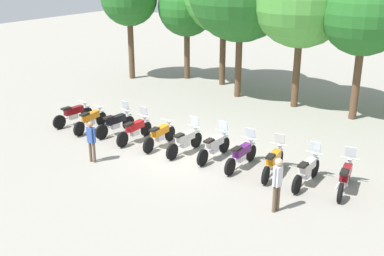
% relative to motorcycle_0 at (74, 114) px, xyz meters
% --- Properties ---
extents(ground_plane, '(80.00, 80.00, 0.00)m').
position_rel_motorcycle_0_xyz_m(ground_plane, '(6.22, -0.03, -0.50)').
color(ground_plane, gray).
extents(motorcycle_0, '(0.64, 2.19, 0.99)m').
position_rel_motorcycle_0_xyz_m(motorcycle_0, '(0.00, 0.00, 0.00)').
color(motorcycle_0, black).
rests_on(motorcycle_0, ground_plane).
extents(motorcycle_1, '(0.62, 2.19, 0.99)m').
position_rel_motorcycle_0_xyz_m(motorcycle_1, '(1.24, -0.16, 0.00)').
color(motorcycle_1, black).
rests_on(motorcycle_1, ground_plane).
extents(motorcycle_2, '(0.64, 2.19, 1.37)m').
position_rel_motorcycle_0_xyz_m(motorcycle_2, '(2.49, 0.11, 0.01)').
color(motorcycle_2, black).
rests_on(motorcycle_2, ground_plane).
extents(motorcycle_3, '(0.62, 2.19, 1.37)m').
position_rel_motorcycle_0_xyz_m(motorcycle_3, '(3.73, -0.08, 0.01)').
color(motorcycle_3, black).
rests_on(motorcycle_3, ground_plane).
extents(motorcycle_4, '(0.62, 2.19, 0.99)m').
position_rel_motorcycle_0_xyz_m(motorcycle_4, '(4.97, -0.01, 0.00)').
color(motorcycle_4, black).
rests_on(motorcycle_4, ground_plane).
extents(motorcycle_5, '(0.62, 2.19, 1.37)m').
position_rel_motorcycle_0_xyz_m(motorcycle_5, '(6.22, -0.01, 0.01)').
color(motorcycle_5, black).
rests_on(motorcycle_5, ground_plane).
extents(motorcycle_6, '(0.62, 2.19, 1.37)m').
position_rel_motorcycle_0_xyz_m(motorcycle_6, '(7.47, 0.14, 0.01)').
color(motorcycle_6, black).
rests_on(motorcycle_6, ground_plane).
extents(motorcycle_7, '(0.62, 2.19, 1.37)m').
position_rel_motorcycle_0_xyz_m(motorcycle_7, '(8.71, -0.01, 0.01)').
color(motorcycle_7, black).
rests_on(motorcycle_7, ground_plane).
extents(motorcycle_8, '(0.62, 2.19, 1.37)m').
position_rel_motorcycle_0_xyz_m(motorcycle_8, '(9.95, 0.03, 0.01)').
color(motorcycle_8, black).
rests_on(motorcycle_8, ground_plane).
extents(motorcycle_9, '(0.62, 2.19, 1.37)m').
position_rel_motorcycle_0_xyz_m(motorcycle_9, '(11.20, -0.03, 0.01)').
color(motorcycle_9, black).
rests_on(motorcycle_9, ground_plane).
extents(motorcycle_10, '(0.62, 2.19, 1.37)m').
position_rel_motorcycle_0_xyz_m(motorcycle_10, '(12.44, 0.17, 0.01)').
color(motorcycle_10, black).
rests_on(motorcycle_10, ground_plane).
extents(person_0, '(0.29, 0.41, 1.75)m').
position_rel_motorcycle_0_xyz_m(person_0, '(11.08, -2.29, 0.53)').
color(person_0, brown).
rests_on(person_0, ground_plane).
extents(person_1, '(0.41, 0.24, 1.61)m').
position_rel_motorcycle_0_xyz_m(person_1, '(3.79, -2.65, 0.43)').
color(person_1, brown).
rests_on(person_1, ground_plane).
extents(tree_1, '(3.56, 3.56, 6.22)m').
position_rel_motorcycle_0_xyz_m(tree_1, '(-0.60, 10.30, 3.92)').
color(tree_1, brown).
rests_on(tree_1, ground_plane).
extents(tree_5, '(3.87, 3.87, 6.93)m').
position_rel_motorcycle_0_xyz_m(tree_5, '(10.55, 7.92, 4.46)').
color(tree_5, brown).
rests_on(tree_5, ground_plane).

